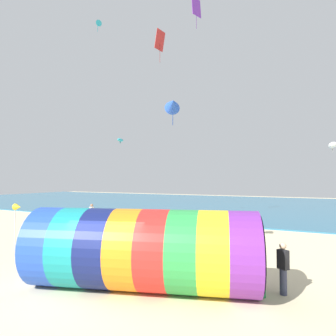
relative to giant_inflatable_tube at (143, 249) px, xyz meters
The scene contains 13 objects.
ground_plane 1.98m from the giant_inflatable_tube, 121.21° to the right, with size 120.00×120.00×0.00m, color beige.
sea 34.92m from the giant_inflatable_tube, 91.19° to the left, with size 120.00×40.00×0.10m, color teal.
giant_inflatable_tube is the anchor object (origin of this frame).
kite_handler 4.82m from the giant_inflatable_tube, 21.25° to the left, with size 0.42×0.39×1.75m.
kite_purple_diamond 21.32m from the giant_inflatable_tube, 103.17° to the left, with size 0.48×1.04×2.58m.
kite_white_parafoil 16.00m from the giant_inflatable_tube, 64.97° to the left, with size 0.81×1.39×0.73m.
kite_cyan_delta 21.62m from the giant_inflatable_tube, 136.48° to the left, with size 0.78×0.74×1.01m.
kite_red_diamond 21.52m from the giant_inflatable_tube, 116.18° to the left, with size 0.53×1.21×2.87m.
kite_cyan_parafoil 12.35m from the giant_inflatable_tube, 130.10° to the left, with size 0.33×0.72×0.37m.
kite_blue_delta 7.71m from the giant_inflatable_tube, 102.35° to the left, with size 1.16×1.22×1.55m.
bystander_near_water 16.04m from the giant_inflatable_tube, 137.40° to the left, with size 0.24×0.36×1.75m.
beach_flag 9.10m from the giant_inflatable_tube, 169.58° to the left, with size 0.47×0.36×2.56m.
cooler_box 4.09m from the giant_inflatable_tube, 18.99° to the left, with size 0.52×0.36×0.36m, color #268C4C.
Camera 1 is at (6.30, -7.94, 3.92)m, focal length 32.00 mm.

